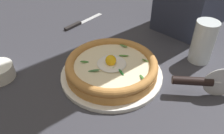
{
  "coord_description": "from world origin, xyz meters",
  "views": [
    {
      "loc": [
        -0.34,
        0.34,
        0.42
      ],
      "look_at": [
        -0.0,
        -0.03,
        0.03
      ],
      "focal_mm": 36.01,
      "sensor_mm": 36.0,
      "label": 1
    }
  ],
  "objects_px": {
    "pizza": "(112,66)",
    "table_knife": "(79,23)",
    "pizza_cutter": "(202,82)",
    "drinking_glass": "(202,45)"
  },
  "relations": [
    {
      "from": "pizza",
      "to": "pizza_cutter",
      "type": "xyz_separation_m",
      "value": [
        -0.22,
        -0.1,
        0.01
      ]
    },
    {
      "from": "pizza_cutter",
      "to": "table_knife",
      "type": "height_order",
      "value": "pizza_cutter"
    },
    {
      "from": "pizza_cutter",
      "to": "drinking_glass",
      "type": "bearing_deg",
      "value": -64.73
    },
    {
      "from": "table_knife",
      "to": "pizza",
      "type": "bearing_deg",
      "value": 155.13
    },
    {
      "from": "pizza",
      "to": "table_knife",
      "type": "bearing_deg",
      "value": -24.87
    },
    {
      "from": "table_knife",
      "to": "drinking_glass",
      "type": "distance_m",
      "value": 0.48
    },
    {
      "from": "drinking_glass",
      "to": "pizza",
      "type": "bearing_deg",
      "value": 58.65
    },
    {
      "from": "pizza",
      "to": "table_knife",
      "type": "height_order",
      "value": "pizza"
    },
    {
      "from": "pizza",
      "to": "table_knife",
      "type": "distance_m",
      "value": 0.35
    },
    {
      "from": "pizza_cutter",
      "to": "table_knife",
      "type": "distance_m",
      "value": 0.54
    }
  ]
}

